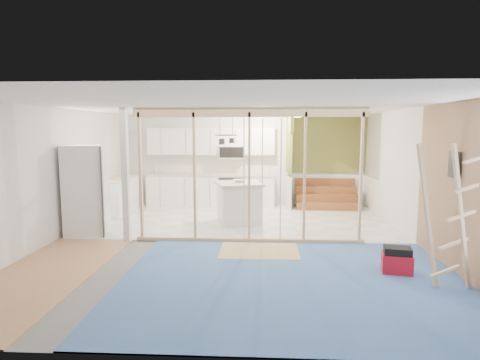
# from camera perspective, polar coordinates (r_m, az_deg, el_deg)

# --- Properties ---
(room) EXTENTS (7.01, 8.01, 2.61)m
(room) POSITION_cam_1_polar(r_m,az_deg,el_deg) (7.64, -0.92, 0.59)
(room) COLOR slate
(room) RESTS_ON ground
(floor_overlays) EXTENTS (7.00, 8.00, 0.03)m
(floor_overlays) POSITION_cam_1_polar(r_m,az_deg,el_deg) (7.95, -0.34, -8.64)
(floor_overlays) COLOR silver
(floor_overlays) RESTS_ON room
(stud_frame) EXTENTS (4.66, 0.14, 2.60)m
(stud_frame) POSITION_cam_1_polar(r_m,az_deg,el_deg) (7.64, -2.75, 2.77)
(stud_frame) COLOR #E3BA8A
(stud_frame) RESTS_ON room
(base_cabinets) EXTENTS (4.45, 2.24, 0.93)m
(base_cabinets) POSITION_cam_1_polar(r_m,az_deg,el_deg) (11.27, -7.93, -1.64)
(base_cabinets) COLOR white
(base_cabinets) RESTS_ON room
(upper_cabinets) EXTENTS (3.60, 0.41, 0.85)m
(upper_cabinets) POSITION_cam_1_polar(r_m,az_deg,el_deg) (11.48, -3.83, 5.36)
(upper_cabinets) COLOR white
(upper_cabinets) RESTS_ON room
(green_partition) EXTENTS (2.25, 1.51, 2.60)m
(green_partition) POSITION_cam_1_polar(r_m,az_deg,el_deg) (11.40, 10.66, 0.83)
(green_partition) COLOR olive
(green_partition) RESTS_ON room
(pot_rack) EXTENTS (0.52, 0.52, 0.72)m
(pot_rack) POSITION_cam_1_polar(r_m,az_deg,el_deg) (9.50, -2.01, 6.07)
(pot_rack) COLOR black
(pot_rack) RESTS_ON room
(sheathing_panel) EXTENTS (0.02, 4.00, 2.60)m
(sheathing_panel) POSITION_cam_1_polar(r_m,az_deg,el_deg) (6.37, 30.66, -1.71)
(sheathing_panel) COLOR #AA7D5C
(sheathing_panel) RESTS_ON room
(electrical_panel) EXTENTS (0.04, 0.30, 0.40)m
(electrical_panel) POSITION_cam_1_polar(r_m,az_deg,el_deg) (6.85, 28.16, 1.94)
(electrical_panel) COLOR #343439
(electrical_panel) RESTS_ON room
(ceiling_light) EXTENTS (0.32, 0.32, 0.08)m
(ceiling_light) POSITION_cam_1_polar(r_m,az_deg,el_deg) (10.62, 7.84, 9.05)
(ceiling_light) COLOR #FFEABF
(ceiling_light) RESTS_ON room
(fridge) EXTENTS (0.96, 0.93, 1.86)m
(fridge) POSITION_cam_1_polar(r_m,az_deg,el_deg) (8.88, -20.95, -1.36)
(fridge) COLOR white
(fridge) RESTS_ON room
(island) EXTENTS (1.21, 1.21, 0.97)m
(island) POSITION_cam_1_polar(r_m,az_deg,el_deg) (9.30, -0.16, -3.33)
(island) COLOR white
(island) RESTS_ON room
(bowl) EXTENTS (0.34, 0.34, 0.06)m
(bowl) POSITION_cam_1_polar(r_m,az_deg,el_deg) (9.29, -0.11, -0.11)
(bowl) COLOR silver
(bowl) RESTS_ON island
(soap_bottle_a) EXTENTS (0.15, 0.15, 0.30)m
(soap_bottle_a) POSITION_cam_1_polar(r_m,az_deg,el_deg) (11.68, -12.01, 1.62)
(soap_bottle_a) COLOR #ADB4C1
(soap_bottle_a) RESTS_ON base_cabinets
(soap_bottle_b) EXTENTS (0.11, 0.11, 0.19)m
(soap_bottle_b) POSITION_cam_1_polar(r_m,az_deg,el_deg) (11.37, 3.88, 1.32)
(soap_bottle_b) COLOR white
(soap_bottle_b) RESTS_ON base_cabinets
(toolbox) EXTENTS (0.49, 0.41, 0.41)m
(toolbox) POSITION_cam_1_polar(r_m,az_deg,el_deg) (6.63, 21.43, -10.67)
(toolbox) COLOR #B41020
(toolbox) RESTS_ON room
(ladder) EXTENTS (1.05, 0.21, 1.98)m
(ladder) POSITION_cam_1_polar(r_m,az_deg,el_deg) (6.03, 27.57, -4.73)
(ladder) COLOR #DCB687
(ladder) RESTS_ON room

